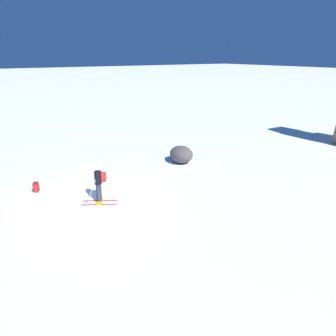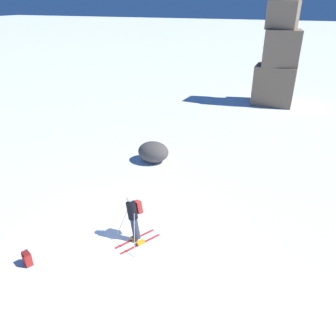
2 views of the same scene
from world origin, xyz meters
name	(u,v)px [view 2 (image 2 of 2)]	position (x,y,z in m)	size (l,w,h in m)	color
ground_plane	(126,238)	(0.00, 0.00, 0.00)	(300.00, 300.00, 0.00)	white
skier	(134,216)	(0.28, 0.13, 0.97)	(1.44, 1.66, 1.77)	red
rock_pillar	(278,57)	(2.97, 19.71, 3.67)	(3.12, 2.74, 8.75)	#7A664C
spare_backpack	(27,259)	(-2.32, -2.34, 0.24)	(0.36, 0.32, 0.50)	#AD231E
exposed_boulder_1	(153,152)	(-1.68, 6.17, 0.53)	(1.64, 1.39, 1.07)	#4C4742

